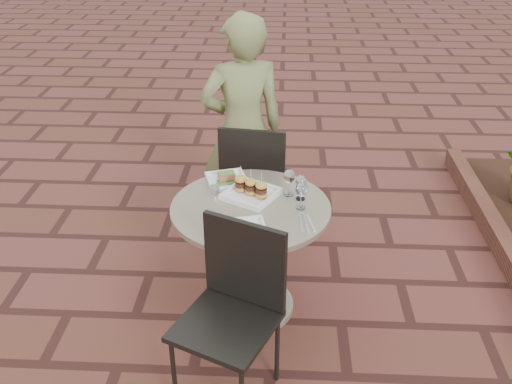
{
  "coord_description": "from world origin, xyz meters",
  "views": [
    {
      "loc": [
        0.04,
        -3.03,
        2.36
      ],
      "look_at": [
        -0.1,
        -0.29,
        0.82
      ],
      "focal_mm": 40.0,
      "sensor_mm": 36.0,
      "label": 1
    }
  ],
  "objects_px": {
    "chair_far": "(255,175)",
    "plate_salmon": "(227,180)",
    "chair_near": "(235,298)",
    "cafe_table": "(251,242)",
    "plate_sliders": "(251,190)",
    "plate_tuna": "(243,231)",
    "diner": "(243,130)"
  },
  "relations": [
    {
      "from": "chair_near",
      "to": "plate_salmon",
      "type": "xyz_separation_m",
      "value": [
        -0.12,
        0.85,
        0.2
      ]
    },
    {
      "from": "cafe_table",
      "to": "plate_salmon",
      "type": "bearing_deg",
      "value": 120.57
    },
    {
      "from": "chair_far",
      "to": "plate_tuna",
      "type": "distance_m",
      "value": 1.01
    },
    {
      "from": "cafe_table",
      "to": "chair_far",
      "type": "bearing_deg",
      "value": 91.37
    },
    {
      "from": "plate_sliders",
      "to": "chair_far",
      "type": "bearing_deg",
      "value": 91.14
    },
    {
      "from": "chair_near",
      "to": "plate_tuna",
      "type": "relative_size",
      "value": 3.28
    },
    {
      "from": "chair_far",
      "to": "plate_sliders",
      "type": "distance_m",
      "value": 0.64
    },
    {
      "from": "cafe_table",
      "to": "plate_sliders",
      "type": "bearing_deg",
      "value": 92.65
    },
    {
      "from": "plate_sliders",
      "to": "cafe_table",
      "type": "bearing_deg",
      "value": -87.35
    },
    {
      "from": "diner",
      "to": "cafe_table",
      "type": "bearing_deg",
      "value": 79.5
    },
    {
      "from": "chair_far",
      "to": "diner",
      "type": "relative_size",
      "value": 0.58
    },
    {
      "from": "chair_far",
      "to": "chair_near",
      "type": "height_order",
      "value": "same"
    },
    {
      "from": "diner",
      "to": "plate_tuna",
      "type": "xyz_separation_m",
      "value": [
        0.09,
        -1.17,
        -0.06
      ]
    },
    {
      "from": "chair_far",
      "to": "diner",
      "type": "height_order",
      "value": "diner"
    },
    {
      "from": "chair_far",
      "to": "chair_near",
      "type": "relative_size",
      "value": 1.0
    },
    {
      "from": "cafe_table",
      "to": "plate_tuna",
      "type": "relative_size",
      "value": 3.17
    },
    {
      "from": "plate_sliders",
      "to": "chair_near",
      "type": "bearing_deg",
      "value": -93.15
    },
    {
      "from": "diner",
      "to": "plate_tuna",
      "type": "distance_m",
      "value": 1.17
    },
    {
      "from": "chair_far",
      "to": "plate_salmon",
      "type": "distance_m",
      "value": 0.5
    },
    {
      "from": "diner",
      "to": "plate_salmon",
      "type": "bearing_deg",
      "value": 67.77
    },
    {
      "from": "cafe_table",
      "to": "plate_salmon",
      "type": "xyz_separation_m",
      "value": [
        -0.16,
        0.27,
        0.26
      ]
    },
    {
      "from": "cafe_table",
      "to": "chair_far",
      "type": "relative_size",
      "value": 0.97
    },
    {
      "from": "cafe_table",
      "to": "chair_near",
      "type": "xyz_separation_m",
      "value": [
        -0.04,
        -0.58,
        0.07
      ]
    },
    {
      "from": "cafe_table",
      "to": "diner",
      "type": "xyz_separation_m",
      "value": [
        -0.11,
        0.89,
        0.32
      ]
    },
    {
      "from": "chair_near",
      "to": "plate_tuna",
      "type": "bearing_deg",
      "value": 110.03
    },
    {
      "from": "plate_salmon",
      "to": "plate_tuna",
      "type": "height_order",
      "value": "plate_salmon"
    },
    {
      "from": "chair_near",
      "to": "plate_sliders",
      "type": "height_order",
      "value": "chair_near"
    },
    {
      "from": "diner",
      "to": "plate_sliders",
      "type": "bearing_deg",
      "value": 80.11
    },
    {
      "from": "plate_sliders",
      "to": "plate_tuna",
      "type": "distance_m",
      "value": 0.39
    },
    {
      "from": "chair_far",
      "to": "chair_near",
      "type": "xyz_separation_m",
      "value": [
        -0.03,
        -1.29,
        0.0
      ]
    },
    {
      "from": "chair_near",
      "to": "diner",
      "type": "relative_size",
      "value": 0.58
    },
    {
      "from": "cafe_table",
      "to": "plate_salmon",
      "type": "distance_m",
      "value": 0.41
    }
  ]
}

